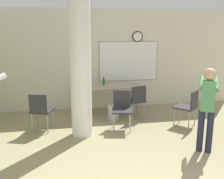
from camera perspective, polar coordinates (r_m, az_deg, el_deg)
wall_back at (r=7.20m, az=-1.88°, el=6.81°), size 8.00×0.15×2.80m
support_pillar at (r=5.16m, az=-7.19°, el=4.34°), size 0.44×0.44×2.80m
folding_table at (r=6.72m, az=-1.20°, el=0.43°), size 1.67×0.66×0.77m
bottle_on_table at (r=6.81m, az=-1.93°, el=1.81°), size 0.06×0.06×0.23m
waste_bin at (r=6.31m, az=0.32°, el=-5.20°), size 0.29×0.29×0.40m
chair_near_pillar at (r=5.75m, az=-15.96°, el=-4.30°), size 0.55×0.55×0.87m
chair_table_right at (r=6.37m, az=5.53°, el=-2.18°), size 0.55×0.55×0.87m
chair_table_front at (r=5.66m, az=2.29°, el=-4.04°), size 0.52×0.52×0.87m
chair_mid_room at (r=6.06m, az=17.05°, el=-3.48°), size 0.62×0.62×0.87m
person_playing_side at (r=4.79m, az=20.98°, el=-2.99°), size 0.54×0.65×1.56m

